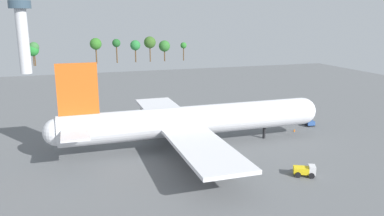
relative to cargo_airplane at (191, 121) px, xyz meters
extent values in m
plane|color=slate|center=(0.19, 0.00, -5.86)|extent=(250.43, 250.43, 0.00)
cylinder|color=silver|center=(0.19, 0.00, 0.12)|extent=(56.68, 6.47, 6.47)
sphere|color=silver|center=(28.53, 0.00, 0.12)|extent=(6.34, 6.34, 6.34)
sphere|color=silver|center=(-28.15, 0.00, 0.12)|extent=(5.50, 5.50, 5.50)
cube|color=#D85919|center=(-23.62, 0.00, 8.53)|extent=(7.94, 0.50, 10.36)
cube|color=silver|center=(-24.75, -5.16, 1.09)|extent=(5.10, 9.71, 0.36)
cube|color=silver|center=(-24.75, 5.16, 1.09)|extent=(5.10, 9.71, 0.36)
cube|color=silver|center=(-2.65, -15.29, -0.85)|extent=(9.64, 26.70, 0.70)
cube|color=silver|center=(-2.65, 15.29, -0.85)|extent=(9.64, 26.70, 0.70)
cylinder|color=gray|center=(-1.65, -11.29, -2.56)|extent=(5.18, 2.72, 2.72)
cylinder|color=gray|center=(-1.65, -21.17, -2.56)|extent=(5.18, 2.72, 2.72)
cylinder|color=gray|center=(-1.65, 11.29, -2.56)|extent=(5.18, 2.72, 2.72)
cylinder|color=gray|center=(-1.65, 21.17, -2.56)|extent=(5.18, 2.72, 2.72)
cylinder|color=black|center=(18.33, 0.00, -4.49)|extent=(0.70, 0.70, 2.74)
cylinder|color=black|center=(-2.65, -3.56, -4.49)|extent=(0.70, 0.70, 2.74)
cylinder|color=black|center=(-2.65, 3.56, -4.49)|extent=(0.70, 0.70, 2.74)
cube|color=silver|center=(15.72, -22.66, -4.56)|extent=(1.89, 2.21, 1.56)
cube|color=yellow|center=(14.00, -21.79, -4.77)|extent=(3.25, 2.91, 1.13)
cylinder|color=black|center=(15.11, -23.52, -5.34)|extent=(1.05, 0.72, 1.04)
cylinder|color=black|center=(16.05, -21.67, -5.34)|extent=(1.05, 0.72, 1.04)
cylinder|color=black|center=(12.99, -22.43, -5.34)|extent=(1.05, 0.72, 1.04)
cylinder|color=black|center=(13.93, -20.59, -5.34)|extent=(1.05, 0.72, 1.04)
cube|color=#333338|center=(35.26, 7.80, -4.65)|extent=(2.16, 1.82, 1.56)
cube|color=#2D5193|center=(34.98, 5.70, -4.91)|extent=(2.30, 2.89, 1.04)
cylinder|color=black|center=(36.32, 7.64, -5.43)|extent=(0.39, 0.88, 0.85)
cylinder|color=black|center=(34.19, 7.92, -5.43)|extent=(0.39, 0.88, 0.85)
cylinder|color=black|center=(35.98, 5.04, -5.43)|extent=(0.39, 0.88, 0.85)
cylinder|color=black|center=(33.85, 5.32, -5.43)|extent=(0.39, 0.88, 0.85)
cube|color=#333338|center=(-4.43, 30.72, -4.62)|extent=(2.54, 2.39, 1.51)
cube|color=#2D5193|center=(-3.16, 32.26, -4.89)|extent=(3.54, 3.61, 0.96)
cylinder|color=black|center=(-5.29, 31.63, -5.37)|extent=(0.83, 0.92, 0.96)
cylinder|color=black|center=(-3.37, 30.05, -5.37)|extent=(0.83, 0.92, 0.96)
cylinder|color=black|center=(-3.71, 33.54, -5.37)|extent=(0.83, 0.92, 0.96)
cylinder|color=black|center=(-1.80, 31.96, -5.37)|extent=(0.83, 0.92, 0.96)
cube|color=#B21E19|center=(-16.60, 19.31, -4.60)|extent=(1.53, 1.89, 1.74)
cube|color=#B21E19|center=(-18.64, 19.11, -4.87)|extent=(2.88, 2.02, 1.20)
cylinder|color=black|center=(-16.60, 18.33, -5.47)|extent=(0.79, 0.35, 0.77)
cylinder|color=black|center=(-16.79, 20.27, -5.47)|extent=(0.79, 0.35, 0.77)
cylinder|color=black|center=(-19.13, 18.09, -5.47)|extent=(0.79, 0.35, 0.77)
cylinder|color=black|center=(-19.32, 20.03, -5.47)|extent=(0.79, 0.35, 0.77)
cone|color=orange|center=(28.36, 2.55, -5.52)|extent=(0.47, 0.47, 0.67)
cylinder|color=silver|center=(-45.71, 134.02, 10.36)|extent=(5.67, 5.67, 32.43)
cylinder|color=#334756|center=(-45.71, 134.02, 28.52)|extent=(10.76, 10.76, 3.89)
cylinder|color=#51381E|center=(-44.28, 166.19, -2.22)|extent=(0.59, 0.59, 7.28)
sphere|color=#25802F|center=(-44.28, 166.19, 3.53)|extent=(7.05, 7.05, 7.05)
cylinder|color=#51381E|center=(-43.46, 166.19, -1.20)|extent=(0.69, 0.69, 9.32)
sphere|color=#367136|center=(-43.46, 166.19, 5.24)|extent=(5.94, 5.94, 5.94)
cylinder|color=#51381E|center=(-7.92, 166.19, -0.82)|extent=(0.83, 0.83, 10.08)
sphere|color=#307023|center=(-7.92, 166.19, 6.38)|extent=(7.17, 7.17, 7.17)
cylinder|color=#51381E|center=(4.69, 166.19, -0.39)|extent=(0.78, 0.78, 10.93)
sphere|color=#205C26|center=(4.69, 166.19, 6.62)|extent=(5.13, 5.13, 5.13)
cylinder|color=#51381E|center=(16.57, 166.19, -1.42)|extent=(0.78, 0.78, 8.87)
sphere|color=#287836|center=(16.57, 166.19, 4.96)|extent=(6.47, 6.47, 6.47)
cylinder|color=#51381E|center=(26.03, 166.19, -0.76)|extent=(0.71, 0.71, 10.19)
sphere|color=#355E22|center=(26.03, 166.19, 6.61)|extent=(7.58, 7.58, 7.58)
cylinder|color=#51381E|center=(35.66, 166.19, -2.00)|extent=(0.76, 0.76, 7.70)
sphere|color=#2F6D2B|center=(35.66, 166.19, 4.04)|extent=(7.32, 7.32, 7.32)
cylinder|color=#51381E|center=(48.68, 166.19, -1.46)|extent=(0.66, 0.66, 8.79)
sphere|color=#2C762A|center=(48.68, 166.19, 4.16)|extent=(4.10, 4.10, 4.10)
camera|label=1|loc=(-25.02, -76.98, 22.39)|focal=35.50mm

